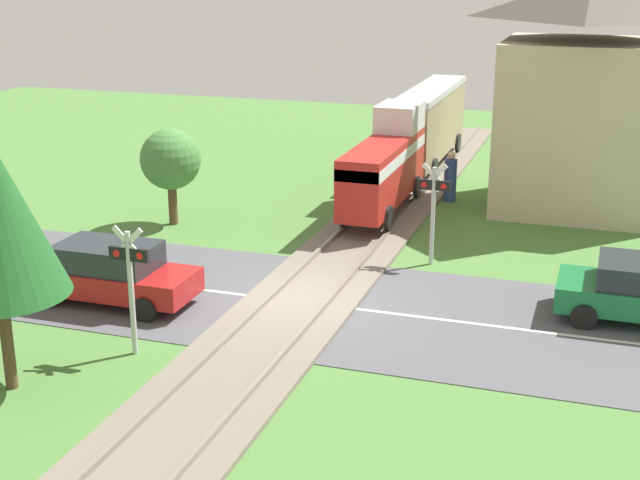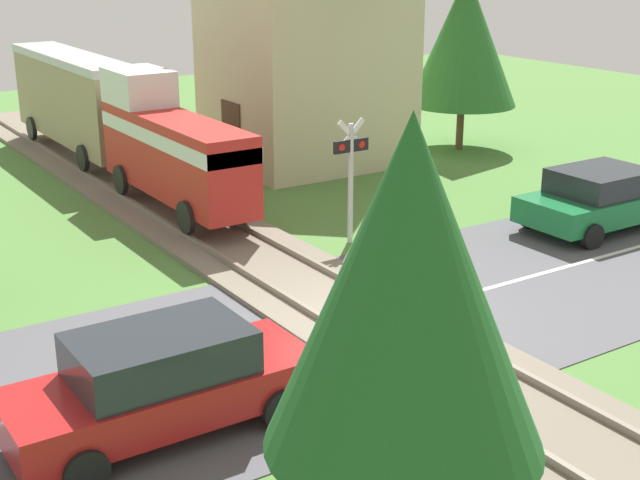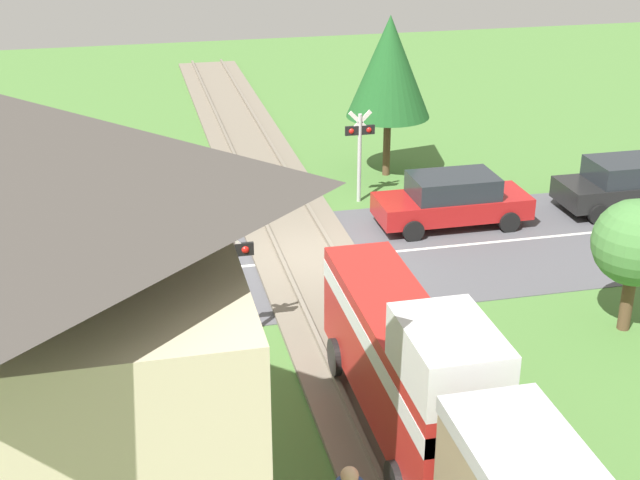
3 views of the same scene
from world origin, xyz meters
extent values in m
plane|color=#4C7A38|center=(0.00, 0.00, 0.00)|extent=(60.00, 60.00, 0.00)
cube|color=#515156|center=(0.00, 0.00, 0.01)|extent=(48.00, 6.40, 0.02)
cube|color=silver|center=(0.00, 0.00, 0.02)|extent=(48.00, 0.12, 0.00)
cube|color=#756B5B|center=(0.00, 0.00, 0.06)|extent=(2.80, 48.00, 0.12)
cube|color=slate|center=(-0.72, 0.00, 0.18)|extent=(0.10, 48.00, 0.12)
cube|color=slate|center=(0.72, 0.00, 0.18)|extent=(0.10, 48.00, 0.12)
cube|color=red|center=(0.00, 7.85, 1.57)|extent=(1.35, 6.21, 1.90)
cube|color=silver|center=(0.00, 7.85, 2.09)|extent=(1.37, 6.21, 0.36)
cube|color=silver|center=(0.00, 9.96, 2.97)|extent=(1.35, 1.99, 0.90)
cylinder|color=black|center=(-0.72, 5.86, 0.62)|extent=(0.14, 0.76, 0.76)
cylinder|color=black|center=(0.72, 5.86, 0.62)|extent=(0.14, 0.76, 0.76)
cylinder|color=black|center=(-0.72, 9.83, 0.62)|extent=(0.14, 0.76, 0.76)
cylinder|color=black|center=(0.72, 9.83, 0.62)|extent=(0.14, 0.76, 0.76)
cube|color=#998466|center=(0.00, 15.28, 1.82)|extent=(1.35, 7.87, 2.40)
cube|color=#BCBCC1|center=(0.00, 15.28, 3.14)|extent=(1.41, 7.87, 0.24)
cylinder|color=black|center=(-0.72, 12.77, 0.62)|extent=(0.14, 0.76, 0.76)
cylinder|color=black|center=(0.72, 12.77, 0.62)|extent=(0.14, 0.76, 0.76)
cylinder|color=black|center=(-0.72, 17.80, 0.62)|extent=(0.14, 0.76, 0.76)
cylinder|color=black|center=(0.72, 17.80, 0.62)|extent=(0.14, 0.76, 0.76)
cube|color=#A81919|center=(-4.50, -1.44, 0.60)|extent=(4.35, 1.66, 0.60)
cube|color=#23282D|center=(-4.50, -1.44, 1.21)|extent=(2.39, 1.53, 0.61)
cylinder|color=black|center=(-3.09, -0.61, 0.30)|extent=(0.60, 0.18, 0.60)
cylinder|color=black|center=(-3.09, -2.27, 0.30)|extent=(0.60, 0.18, 0.60)
cylinder|color=black|center=(-5.92, -0.61, 0.30)|extent=(0.60, 0.18, 0.60)
cylinder|color=black|center=(-5.92, -2.27, 0.30)|extent=(0.60, 0.18, 0.60)
cylinder|color=black|center=(6.66, 0.51, 0.30)|extent=(0.60, 0.18, 0.60)
cylinder|color=black|center=(6.66, 2.37, 0.30)|extent=(0.60, 0.18, 0.60)
cylinder|color=#B7B7B7|center=(-2.44, -3.88, 1.38)|extent=(0.12, 0.12, 2.75)
cube|color=black|center=(-2.44, -3.88, 2.26)|extent=(0.90, 0.08, 0.28)
sphere|color=red|center=(-2.71, -3.88, 2.26)|extent=(0.18, 0.18, 0.18)
sphere|color=red|center=(-2.17, -3.88, 2.26)|extent=(0.18, 0.18, 0.18)
cube|color=silver|center=(-2.44, -3.88, 2.50)|extent=(0.72, 0.04, 0.72)
cube|color=silver|center=(-2.44, -3.88, 2.50)|extent=(0.72, 0.04, 0.72)
cylinder|color=#B7B7B7|center=(2.44, 3.88, 1.38)|extent=(0.12, 0.12, 2.75)
cube|color=black|center=(2.44, 3.88, 2.26)|extent=(0.90, 0.08, 0.28)
sphere|color=red|center=(2.71, 3.88, 2.26)|extent=(0.18, 0.18, 0.18)
sphere|color=red|center=(2.17, 3.88, 2.26)|extent=(0.18, 0.18, 0.18)
cube|color=silver|center=(2.44, 3.88, 2.50)|extent=(0.72, 0.04, 0.72)
cube|color=silver|center=(2.44, 3.88, 2.50)|extent=(0.72, 0.04, 0.72)
cube|color=#C6B793|center=(5.85, 11.10, 2.79)|extent=(5.17, 4.80, 5.58)
cube|color=#472D1E|center=(3.25, 11.10, 1.05)|extent=(0.06, 1.10, 2.10)
cylinder|color=#2D4C8E|center=(1.69, 10.68, 0.74)|extent=(0.43, 0.43, 1.48)
sphere|color=beige|center=(1.69, 10.68, 1.61)|extent=(0.27, 0.27, 0.27)
cylinder|color=brown|center=(-6.15, 5.11, 0.65)|extent=(0.28, 0.28, 1.30)
sphere|color=#477F3D|center=(-6.15, 5.11, 2.11)|extent=(1.91, 1.91, 1.91)
cylinder|color=brown|center=(-3.96, -6.05, 1.00)|extent=(0.24, 0.24, 1.99)
camera|label=1|loc=(6.86, -19.26, 8.19)|focal=50.00mm
camera|label=2|loc=(-8.73, -11.87, 6.59)|focal=50.00mm
camera|label=3|loc=(4.43, 20.67, 9.84)|focal=50.00mm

